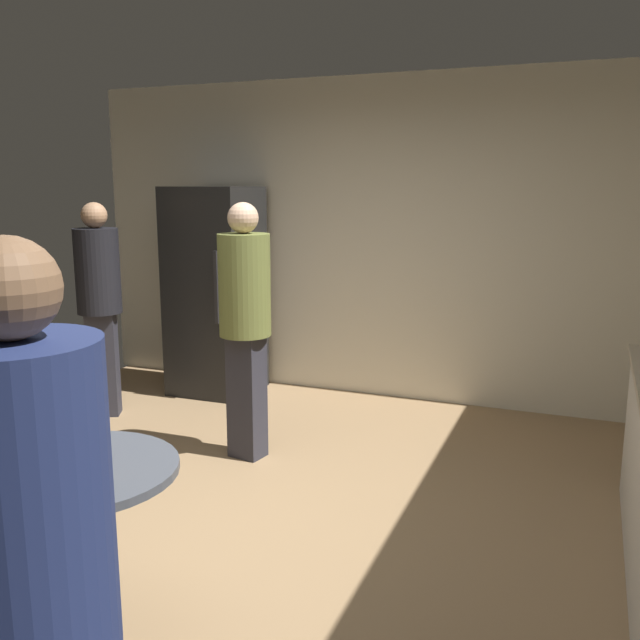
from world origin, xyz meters
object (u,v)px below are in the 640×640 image
person_in_black_shirt (99,293)px  foreground_table (77,492)px  plastic_cup_red (51,444)px  person_in_navy_shirt (33,582)px  beer_bottle_brown (51,450)px  beer_bottle_amber (90,458)px  person_in_olive_shirt (245,312)px  refrigerator (215,291)px

person_in_black_shirt → foreground_table: bearing=10.3°
plastic_cup_red → person_in_black_shirt: 2.75m
person_in_navy_shirt → foreground_table: bearing=-5.8°
plastic_cup_red → person_in_navy_shirt: size_ratio=0.06×
person_in_navy_shirt → beer_bottle_brown: bearing=-2.2°
foreground_table → beer_bottle_brown: (-0.05, -0.06, 0.19)m
plastic_cup_red → person_in_navy_shirt: bearing=-48.0°
beer_bottle_amber → person_in_olive_shirt: bearing=101.6°
plastic_cup_red → person_in_navy_shirt: (0.95, -1.06, 0.22)m
plastic_cup_red → person_in_olive_shirt: person_in_olive_shirt is taller
refrigerator → person_in_olive_shirt: refrigerator is taller
foreground_table → person_in_olive_shirt: size_ratio=0.47×
beer_bottle_brown → person_in_black_shirt: (-1.68, 2.35, 0.17)m
beer_bottle_amber → person_in_black_shirt: size_ratio=0.14×
refrigerator → foreground_table: (1.23, -3.20, -0.27)m
refrigerator → person_in_navy_shirt: 4.68m
refrigerator → beer_bottle_brown: (1.18, -3.26, -0.08)m
refrigerator → beer_bottle_brown: 3.47m
beer_bottle_amber → plastic_cup_red: bearing=158.5°
person_in_navy_shirt → person_in_black_shirt: person_in_navy_shirt is taller
foreground_table → beer_bottle_amber: 0.24m
beer_bottle_brown → person_in_olive_shirt: size_ratio=0.13×
person_in_olive_shirt → person_in_black_shirt: 1.50m
plastic_cup_red → refrigerator: bearing=108.8°
foreground_table → beer_bottle_amber: (0.14, -0.07, 0.19)m
foreground_table → person_in_black_shirt: (-1.73, 2.29, 0.36)m
person_in_navy_shirt → person_in_black_shirt: size_ratio=1.02×
plastic_cup_red → person_in_black_shirt: (-1.58, 2.24, 0.20)m
foreground_table → person_in_navy_shirt: 1.34m
plastic_cup_red → beer_bottle_brown: bearing=-45.8°
beer_bottle_brown → beer_bottle_amber: bearing=-2.9°
refrigerator → foreground_table: bearing=-68.9°
refrigerator → person_in_black_shirt: size_ratio=1.07×
foreground_table → person_in_navy_shirt: (0.80, -1.01, 0.38)m
foreground_table → beer_bottle_amber: beer_bottle_amber is taller
person_in_black_shirt → person_in_olive_shirt: bearing=49.7°
beer_bottle_amber → beer_bottle_brown: bearing=177.1°
beer_bottle_amber → person_in_navy_shirt: 1.16m
plastic_cup_red → person_in_olive_shirt: bearing=93.4°
beer_bottle_brown → person_in_navy_shirt: 1.29m
person_in_olive_shirt → person_in_black_shirt: person_in_olive_shirt is taller
person_in_black_shirt → beer_bottle_amber: bearing=11.6°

